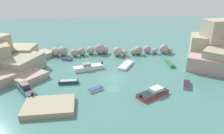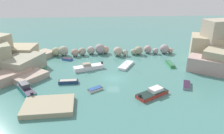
{
  "view_description": "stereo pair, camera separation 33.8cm",
  "coord_description": "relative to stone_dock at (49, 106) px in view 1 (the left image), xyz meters",
  "views": [
    {
      "loc": [
        -3.43,
        -39.54,
        18.95
      ],
      "look_at": [
        0.0,
        3.88,
        1.0
      ],
      "focal_mm": 33.89,
      "sensor_mm": 36.0,
      "label": 1
    },
    {
      "loc": [
        -3.09,
        -39.57,
        18.95
      ],
      "look_at": [
        0.0,
        3.88,
        1.0
      ],
      "focal_mm": 33.89,
      "sensor_mm": 36.0,
      "label": 2
    }
  ],
  "objects": [
    {
      "name": "moored_boat_3",
      "position": [
        7.36,
        5.4,
        -0.17
      ],
      "size": [
        3.06,
        2.53,
        0.48
      ],
      "rotation": [
        0.0,
        0.0,
        3.71
      ],
      "color": "white",
      "rests_on": "cove_water"
    },
    {
      "name": "cliff_headland_right",
      "position": [
        38.39,
        17.5,
        2.71
      ],
      "size": [
        23.22,
        16.24,
        10.4
      ],
      "color": "#B49392",
      "rests_on": "ground"
    },
    {
      "name": "moored_boat_7",
      "position": [
        5.83,
        15.51,
        0.12
      ],
      "size": [
        7.05,
        3.93,
        1.55
      ],
      "rotation": [
        0.0,
        0.0,
        3.47
      ],
      "color": "white",
      "rests_on": "cove_water"
    },
    {
      "name": "moored_boat_6",
      "position": [
        25.34,
        16.66,
        -0.1
      ],
      "size": [
        1.23,
        4.08,
        0.62
      ],
      "rotation": [
        0.0,
        0.0,
        1.58
      ],
      "color": "#318944",
      "rests_on": "cove_water"
    },
    {
      "name": "moored_boat_1",
      "position": [
        -5.02,
        5.27,
        0.24
      ],
      "size": [
        4.8,
        5.82,
        1.75
      ],
      "rotation": [
        0.0,
        0.0,
        2.19
      ],
      "color": "teal",
      "rests_on": "cove_water"
    },
    {
      "name": "stone_dock",
      "position": [
        0.0,
        0.0,
        0.0
      ],
      "size": [
        8.21,
        5.98,
        0.84
      ],
      "primitive_type": "cube",
      "rotation": [
        0.0,
        0.0,
        0.05
      ],
      "color": "tan",
      "rests_on": "ground"
    },
    {
      "name": "moored_boat_8",
      "position": [
        0.21,
        22.12,
        -0.17
      ],
      "size": [
        2.89,
        2.25,
        0.5
      ],
      "rotation": [
        0.0,
        0.0,
        2.71
      ],
      "color": "#3B5CBD",
      "rests_on": "cove_water"
    },
    {
      "name": "moored_boat_4",
      "position": [
        24.95,
        5.76,
        -0.16
      ],
      "size": [
        2.52,
        3.72,
        0.53
      ],
      "rotation": [
        0.0,
        0.0,
        1.17
      ],
      "color": "gray",
      "rests_on": "cove_water"
    },
    {
      "name": "moored_boat_0",
      "position": [
        17.58,
        2.83,
        0.05
      ],
      "size": [
        6.31,
        4.95,
        1.29
      ],
      "rotation": [
        0.0,
        0.0,
        0.53
      ],
      "color": "red",
      "rests_on": "cove_water"
    },
    {
      "name": "moored_boat_5",
      "position": [
        -5.21,
        17.36,
        -0.16
      ],
      "size": [
        2.35,
        3.37,
        0.53
      ],
      "rotation": [
        0.0,
        0.0,
        5.13
      ],
      "color": "#338B44",
      "rests_on": "cove_water"
    },
    {
      "name": "rock_breakwater",
      "position": [
        11.19,
        25.68,
        0.73
      ],
      "size": [
        33.32,
        4.59,
        2.78
      ],
      "color": "#AEAB86",
      "rests_on": "ground"
    },
    {
      "name": "moored_boat_9",
      "position": [
        2.08,
        8.71,
        -0.07
      ],
      "size": [
        3.88,
        1.25,
        0.67
      ],
      "rotation": [
        0.0,
        0.0,
        0.03
      ],
      "color": "navy",
      "rests_on": "cove_water"
    },
    {
      "name": "moored_boat_2",
      "position": [
        14.65,
        16.64,
        -0.13
      ],
      "size": [
        4.43,
        5.88,
        4.56
      ],
      "rotation": [
        0.0,
        0.0,
        4.21
      ],
      "color": "white",
      "rests_on": "cove_water"
    },
    {
      "name": "cove_water",
      "position": [
        11.13,
        10.21,
        -0.42
      ],
      "size": [
        160.0,
        160.0,
        0.0
      ],
      "primitive_type": "plane",
      "color": "#468078",
      "rests_on": "ground"
    }
  ]
}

